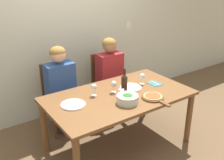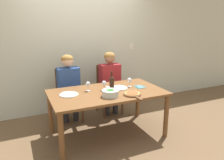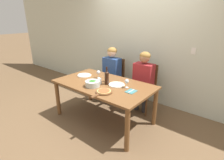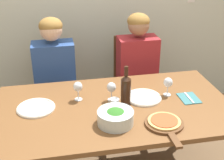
{
  "view_description": "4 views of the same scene",
  "coord_description": "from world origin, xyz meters",
  "px_view_note": "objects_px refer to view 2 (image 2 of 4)",
  "views": [
    {
      "loc": [
        -1.69,
        -2.29,
        2.1
      ],
      "look_at": [
        0.01,
        0.16,
        0.86
      ],
      "focal_mm": 42.0,
      "sensor_mm": 36.0,
      "label": 1
    },
    {
      "loc": [
        -1.24,
        -2.95,
        1.77
      ],
      "look_at": [
        0.15,
        0.14,
        0.86
      ],
      "focal_mm": 35.0,
      "sensor_mm": 36.0,
      "label": 2
    },
    {
      "loc": [
        1.93,
        -2.15,
        1.84
      ],
      "look_at": [
        0.09,
        0.13,
        0.77
      ],
      "focal_mm": 28.0,
      "sensor_mm": 36.0,
      "label": 3
    },
    {
      "loc": [
        -0.41,
        -1.95,
        1.91
      ],
      "look_at": [
        -0.01,
        0.1,
        0.89
      ],
      "focal_mm": 50.0,
      "sensor_mm": 36.0,
      "label": 4
    }
  ],
  "objects_px": {
    "wine_bottle": "(112,83)",
    "water_tumbler": "(108,90)",
    "chair_left": "(68,93)",
    "broccoli_bowl": "(110,93)",
    "dinner_plate_left": "(69,94)",
    "person_woman": "(69,82)",
    "person_man": "(110,78)",
    "wine_glass_right": "(129,81)",
    "pizza_on_board": "(132,94)",
    "fork_on_napkin": "(140,87)",
    "wine_glass_left": "(88,84)",
    "wine_glass_centre": "(104,84)",
    "chair_right": "(108,87)",
    "dinner_plate_right": "(119,88)"
  },
  "relations": [
    {
      "from": "chair_right",
      "to": "wine_glass_centre",
      "type": "xyz_separation_m",
      "value": [
        -0.39,
        -0.77,
        0.33
      ]
    },
    {
      "from": "pizza_on_board",
      "to": "dinner_plate_right",
      "type": "bearing_deg",
      "value": 95.21
    },
    {
      "from": "chair_right",
      "to": "wine_glass_centre",
      "type": "relative_size",
      "value": 6.28
    },
    {
      "from": "broccoli_bowl",
      "to": "pizza_on_board",
      "type": "height_order",
      "value": "broccoli_bowl"
    },
    {
      "from": "dinner_plate_left",
      "to": "dinner_plate_right",
      "type": "distance_m",
      "value": 0.82
    },
    {
      "from": "wine_bottle",
      "to": "dinner_plate_left",
      "type": "relative_size",
      "value": 1.13
    },
    {
      "from": "person_man",
      "to": "wine_glass_right",
      "type": "bearing_deg",
      "value": -84.89
    },
    {
      "from": "wine_bottle",
      "to": "water_tumbler",
      "type": "distance_m",
      "value": 0.14
    },
    {
      "from": "person_man",
      "to": "wine_glass_centre",
      "type": "xyz_separation_m",
      "value": [
        -0.39,
        -0.65,
        0.1
      ]
    },
    {
      "from": "person_woman",
      "to": "wine_glass_right",
      "type": "height_order",
      "value": "person_woman"
    },
    {
      "from": "person_man",
      "to": "wine_glass_centre",
      "type": "height_order",
      "value": "person_man"
    },
    {
      "from": "wine_bottle",
      "to": "fork_on_napkin",
      "type": "xyz_separation_m",
      "value": [
        0.51,
        -0.0,
        -0.12
      ]
    },
    {
      "from": "water_tumbler",
      "to": "fork_on_napkin",
      "type": "relative_size",
      "value": 0.57
    },
    {
      "from": "broccoli_bowl",
      "to": "dinner_plate_left",
      "type": "height_order",
      "value": "broccoli_bowl"
    },
    {
      "from": "wine_glass_left",
      "to": "dinner_plate_left",
      "type": "bearing_deg",
      "value": -166.72
    },
    {
      "from": "wine_glass_centre",
      "to": "wine_glass_right",
      "type": "bearing_deg",
      "value": -0.59
    },
    {
      "from": "water_tumbler",
      "to": "fork_on_napkin",
      "type": "height_order",
      "value": "water_tumbler"
    },
    {
      "from": "wine_glass_right",
      "to": "water_tumbler",
      "type": "bearing_deg",
      "value": -160.75
    },
    {
      "from": "pizza_on_board",
      "to": "chair_right",
      "type": "bearing_deg",
      "value": 84.87
    },
    {
      "from": "pizza_on_board",
      "to": "wine_glass_centre",
      "type": "xyz_separation_m",
      "value": [
        -0.28,
        0.4,
        0.09
      ]
    },
    {
      "from": "wine_glass_left",
      "to": "wine_glass_right",
      "type": "distance_m",
      "value": 0.7
    },
    {
      "from": "dinner_plate_left",
      "to": "chair_right",
      "type": "bearing_deg",
      "value": 39.39
    },
    {
      "from": "person_man",
      "to": "wine_glass_left",
      "type": "distance_m",
      "value": 0.88
    },
    {
      "from": "wine_glass_right",
      "to": "fork_on_napkin",
      "type": "bearing_deg",
      "value": -30.54
    },
    {
      "from": "person_woman",
      "to": "dinner_plate_left",
      "type": "relative_size",
      "value": 4.39
    },
    {
      "from": "wine_bottle",
      "to": "wine_glass_centre",
      "type": "bearing_deg",
      "value": 134.84
    },
    {
      "from": "chair_right",
      "to": "dinner_plate_right",
      "type": "relative_size",
      "value": 3.41
    },
    {
      "from": "wine_bottle",
      "to": "pizza_on_board",
      "type": "bearing_deg",
      "value": -57.75
    },
    {
      "from": "person_woman",
      "to": "pizza_on_board",
      "type": "relative_size",
      "value": 3.04
    },
    {
      "from": "dinner_plate_right",
      "to": "broccoli_bowl",
      "type": "bearing_deg",
      "value": -133.72
    },
    {
      "from": "broccoli_bowl",
      "to": "dinner_plate_left",
      "type": "bearing_deg",
      "value": 150.53
    },
    {
      "from": "person_woman",
      "to": "pizza_on_board",
      "type": "bearing_deg",
      "value": -56.52
    },
    {
      "from": "person_man",
      "to": "broccoli_bowl",
      "type": "height_order",
      "value": "person_man"
    },
    {
      "from": "pizza_on_board",
      "to": "wine_glass_right",
      "type": "height_order",
      "value": "wine_glass_right"
    },
    {
      "from": "dinner_plate_left",
      "to": "fork_on_napkin",
      "type": "xyz_separation_m",
      "value": [
        1.16,
        -0.07,
        -0.01
      ]
    },
    {
      "from": "pizza_on_board",
      "to": "water_tumbler",
      "type": "relative_size",
      "value": 3.9
    },
    {
      "from": "wine_glass_right",
      "to": "pizza_on_board",
      "type": "bearing_deg",
      "value": -112.5
    },
    {
      "from": "chair_left",
      "to": "wine_bottle",
      "type": "xyz_separation_m",
      "value": [
        0.5,
        -0.86,
        0.35
      ]
    },
    {
      "from": "wine_bottle",
      "to": "chair_right",
      "type": "bearing_deg",
      "value": 70.7
    },
    {
      "from": "person_woman",
      "to": "wine_glass_centre",
      "type": "distance_m",
      "value": 0.78
    },
    {
      "from": "pizza_on_board",
      "to": "fork_on_napkin",
      "type": "bearing_deg",
      "value": 44.77
    },
    {
      "from": "wine_glass_left",
      "to": "wine_glass_centre",
      "type": "height_order",
      "value": "same"
    },
    {
      "from": "person_man",
      "to": "wine_bottle",
      "type": "relative_size",
      "value": 3.88
    },
    {
      "from": "chair_right",
      "to": "wine_glass_centre",
      "type": "bearing_deg",
      "value": -116.93
    },
    {
      "from": "person_man",
      "to": "fork_on_napkin",
      "type": "distance_m",
      "value": 0.77
    },
    {
      "from": "chair_right",
      "to": "wine_glass_left",
      "type": "height_order",
      "value": "chair_right"
    },
    {
      "from": "broccoli_bowl",
      "to": "wine_glass_centre",
      "type": "height_order",
      "value": "wine_glass_centre"
    },
    {
      "from": "broccoli_bowl",
      "to": "wine_glass_left",
      "type": "bearing_deg",
      "value": 119.48
    },
    {
      "from": "chair_right",
      "to": "pizza_on_board",
      "type": "bearing_deg",
      "value": -95.13
    },
    {
      "from": "wine_bottle",
      "to": "water_tumbler",
      "type": "xyz_separation_m",
      "value": [
        -0.1,
        -0.07,
        -0.08
      ]
    }
  ]
}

